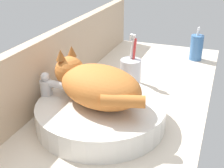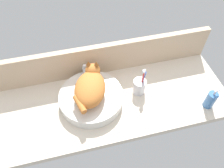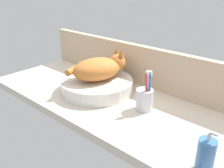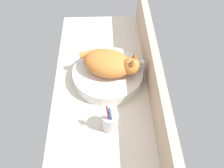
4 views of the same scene
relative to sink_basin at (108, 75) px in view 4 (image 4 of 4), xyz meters
The scene contains 6 objects.
ground_plane 13.94cm from the sink_basin, ahead, with size 138.31×52.48×4.00cm, color beige.
backsplash_panel 26.74cm from the sink_basin, 60.27° to the left, with size 138.31×3.60×21.63cm, color #CCAD8C.
sink_basin is the anchor object (origin of this frame).
cat 9.12cm from the sink_basin, 74.87° to the left, with size 24.02×30.27×14.00cm.
faucet 16.83cm from the sink_basin, 89.89° to the left, with size 3.60×11.80×13.60cm.
toothbrush_cup 29.49cm from the sink_basin, ahead, with size 7.56×7.56×18.67cm.
Camera 4 is at (75.22, 1.23, 101.41)cm, focal length 40.00 mm.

